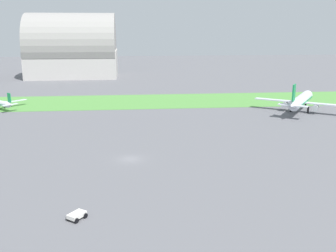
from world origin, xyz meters
name	(u,v)px	position (x,y,z in m)	size (l,w,h in m)	color
ground_plane	(130,159)	(0.00, 0.00, 0.00)	(600.00, 600.00, 0.00)	slate
grass_taxiway_strip	(129,102)	(0.00, 62.66, 0.04)	(360.00, 28.00, 0.08)	#549342
airplane_parked_jet_far	(301,101)	(52.38, 39.61, 3.58)	(24.18, 24.34, 9.95)	silver
baggage_cart_near_gate	(77,215)	(-7.32, -24.22, 0.57)	(2.84, 2.95, 0.90)	white
hangar_distant	(73,50)	(-28.87, 138.44, 14.08)	(45.74, 31.93, 32.92)	#BCB7B2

